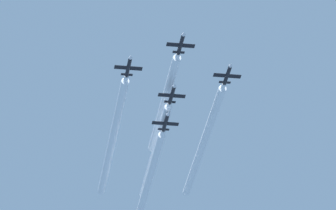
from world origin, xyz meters
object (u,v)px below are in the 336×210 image
Objects in this scene: jet_lead at (181,43)px; jet_left_wingman at (228,74)px; jet_high_trail at (166,122)px; jet_slot at (172,94)px; jet_right_wingman at (129,66)px.

jet_lead is 17.32m from jet_left_wingman.
jet_lead is 1.00× the size of jet_high_trail.
jet_lead reaches higher than jet_slot.
jet_left_wingman is at bearing -146.85° from jet_lead.
jet_high_trail is at bearing -122.21° from jet_right_wingman.
jet_right_wingman reaches higher than jet_left_wingman.
jet_high_trail is at bearing -89.12° from jet_slot.
jet_lead is 31.61m from jet_high_trail.
jet_left_wingman is at bearing 123.38° from jet_high_trail.
jet_left_wingman reaches higher than jet_high_trail.
jet_lead is 1.00× the size of jet_right_wingman.
jet_slot is at bearing -34.96° from jet_left_wingman.
jet_high_trail is at bearing -56.62° from jet_left_wingman.
jet_right_wingman is at bearing 34.43° from jet_slot.
jet_left_wingman is 1.00× the size of jet_high_trail.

